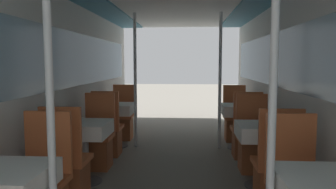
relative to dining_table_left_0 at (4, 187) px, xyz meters
The scene contains 19 objects.
wall_left 2.03m from the dining_table_left_0, 100.87° to the left, with size 0.05×7.97×2.23m.
wall_right 3.15m from the dining_table_left_0, 38.15° to the left, with size 0.05×7.97×2.23m.
dining_table_left_0 is the anchor object (origin of this frame).
support_pole_left_0 0.61m from the dining_table_left_0, ahead, with size 0.05×0.05×2.23m.
dining_table_left_1 1.69m from the dining_table_left_0, 90.00° to the left, with size 0.58×0.58×0.73m.
chair_left_near_1 1.17m from the dining_table_left_0, 90.00° to the left, with size 0.41×0.41×1.00m.
chair_left_far_1 2.26m from the dining_table_left_0, 90.00° to the left, with size 0.41×0.41×1.00m.
dining_table_left_2 3.37m from the dining_table_left_0, 90.00° to the left, with size 0.58×0.58×0.73m.
chair_left_near_2 2.84m from the dining_table_left_0, 90.00° to the left, with size 0.41×0.41×1.00m.
chair_left_far_2 3.93m from the dining_table_left_0, 90.00° to the left, with size 0.41×0.41×1.00m.
support_pole_left_2 3.43m from the dining_table_left_0, 84.32° to the left, with size 0.05×0.05×2.23m.
support_pole_right_0 1.81m from the dining_table_left_0, ahead, with size 0.05×0.05×2.23m.
dining_table_right_1 2.67m from the dining_table_left_0, 39.14° to the left, with size 0.58×0.58×0.73m.
chair_right_near_1 2.38m from the dining_table_left_0, 28.73° to the left, with size 0.41×0.41×1.00m.
chair_right_far_1 3.06m from the dining_table_left_0, 47.19° to the left, with size 0.41×0.41×1.00m.
dining_table_right_2 3.96m from the dining_table_left_0, 58.43° to the left, with size 0.58×0.58×0.73m.
chair_right_near_2 3.51m from the dining_table_left_0, 53.71° to the left, with size 0.41×0.41×1.00m.
chair_right_far_2 4.44m from the dining_table_left_0, 62.16° to the left, with size 0.41×0.41×1.00m.
support_pole_right_2 3.83m from the dining_table_left_0, 62.76° to the left, with size 0.05×0.05×2.23m.
Camera 1 is at (0.18, -1.36, 1.42)m, focal length 35.00 mm.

